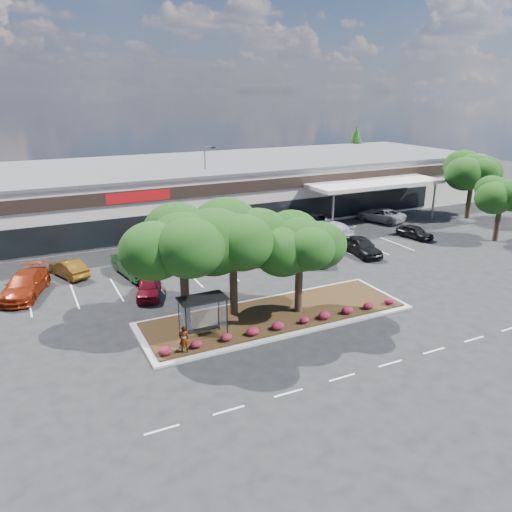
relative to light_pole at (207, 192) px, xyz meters
name	(u,v)px	position (x,y,z in m)	size (l,w,h in m)	color
ground	(336,336)	(-2.35, -28.03, -3.83)	(160.00, 160.00, 0.00)	black
retail_store	(171,190)	(-2.28, 5.88, -0.68)	(80.40, 25.20, 6.25)	silver
landscape_island	(276,315)	(-4.35, -24.03, -3.71)	(18.00, 6.00, 0.26)	#ACADA7
lane_markings	(258,281)	(-2.49, -17.60, -3.83)	(33.12, 20.06, 0.01)	silver
shrub_row	(292,322)	(-4.35, -26.13, -3.32)	(17.00, 0.80, 0.50)	maroon
bus_shelter	(202,305)	(-9.85, -25.08, -1.53)	(2.75, 1.55, 2.59)	black
island_tree_west	(184,268)	(-10.35, -23.53, 0.37)	(7.20, 7.20, 7.89)	#11380F
island_tree_mid	(233,261)	(-6.85, -22.83, 0.09)	(6.60, 6.60, 7.32)	#11380F
island_tree_east	(299,265)	(-2.85, -24.33, -0.32)	(5.80, 5.80, 6.50)	#11380F
tree_east_near	(500,209)	(23.65, -18.03, -0.58)	(5.60, 5.60, 6.51)	#11380F
tree_east_far	(471,186)	(28.65, -10.03, -0.02)	(6.40, 6.40, 7.62)	#11380F
conifer_north_east	(355,154)	(31.65, 15.97, 0.67)	(3.96, 3.96, 9.00)	#11380F
person_waiting	(184,339)	(-11.40, -26.33, -2.77)	(0.59, 0.38, 1.61)	#594C47
light_pole	(207,192)	(0.00, 0.00, 0.00)	(1.43, 0.66, 8.72)	#ACADA7
car_0	(25,285)	(-18.98, -12.83, -2.99)	(2.35, 5.79, 1.68)	maroon
car_1	(149,287)	(-10.95, -16.85, -3.14)	(1.62, 4.04, 1.37)	maroon
car_2	(133,265)	(-10.97, -12.06, -2.97)	(1.82, 5.21, 1.72)	#205220
car_4	(289,252)	(2.28, -14.20, -3.08)	(1.78, 4.43, 1.51)	#661609
car_5	(310,248)	(4.53, -13.91, -3.09)	(1.56, 4.48, 1.48)	navy
car_6	(315,252)	(4.17, -15.35, -3.01)	(1.75, 5.02, 1.65)	navy
car_7	(362,246)	(8.88, -15.84, -3.01)	(1.93, 4.80, 1.64)	black
car_8	(415,232)	(17.08, -13.80, -3.17)	(1.57, 3.90, 1.33)	black
car_9	(69,268)	(-15.68, -10.05, -3.14)	(1.48, 4.23, 1.39)	#623C0B
car_10	(149,251)	(-8.82, -8.88, -2.99)	(2.37, 5.83, 1.69)	maroon
car_11	(165,250)	(-7.47, -9.03, -3.03)	(2.25, 5.53, 1.61)	#4E4F55
car_12	(212,239)	(-2.20, -7.07, -3.17)	(1.41, 4.04, 1.33)	#9A0419
car_13	(293,237)	(4.96, -10.19, -3.15)	(1.43, 4.11, 1.36)	#672306
car_14	(271,231)	(3.95, -7.60, -3.06)	(2.57, 5.58, 1.55)	maroon
car_15	(332,229)	(10.07, -9.41, -3.08)	(2.10, 5.16, 1.50)	silver
car_16	(315,220)	(10.35, -5.65, -2.98)	(2.81, 6.10, 1.69)	#58575F
car_17	(380,215)	(18.41, -6.83, -3.06)	(2.56, 5.56, 1.55)	#9DA1AA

